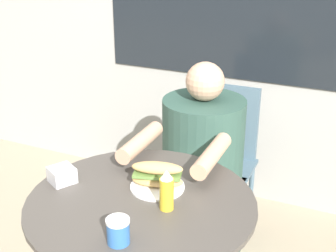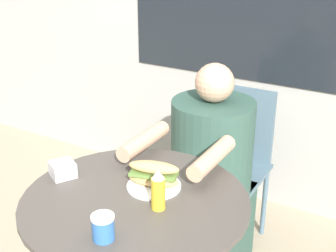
{
  "view_description": "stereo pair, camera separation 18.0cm",
  "coord_description": "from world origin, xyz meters",
  "px_view_note": "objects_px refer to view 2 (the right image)",
  "views": [
    {
      "loc": [
        0.7,
        -1.28,
        1.65
      ],
      "look_at": [
        0.0,
        0.23,
        0.95
      ],
      "focal_mm": 50.0,
      "sensor_mm": 36.0,
      "label": 1
    },
    {
      "loc": [
        0.85,
        -1.19,
        1.65
      ],
      "look_at": [
        0.0,
        0.23,
        0.95
      ],
      "focal_mm": 50.0,
      "sensor_mm": 36.0,
      "label": 2
    }
  ],
  "objects_px": {
    "cafe_table": "(136,242)",
    "sandwich_on_plate": "(154,176)",
    "drink_cup": "(103,227)",
    "seated_diner": "(207,190)",
    "diner_chair": "(236,152)",
    "condiment_bottle": "(158,190)"
  },
  "relations": [
    {
      "from": "cafe_table",
      "to": "sandwich_on_plate",
      "type": "xyz_separation_m",
      "value": [
        0.02,
        0.1,
        0.24
      ]
    },
    {
      "from": "cafe_table",
      "to": "drink_cup",
      "type": "bearing_deg",
      "value": -78.06
    },
    {
      "from": "seated_diner",
      "to": "drink_cup",
      "type": "bearing_deg",
      "value": 92.82
    },
    {
      "from": "diner_chair",
      "to": "drink_cup",
      "type": "bearing_deg",
      "value": 91.77
    },
    {
      "from": "cafe_table",
      "to": "seated_diner",
      "type": "bearing_deg",
      "value": 90.95
    },
    {
      "from": "sandwich_on_plate",
      "to": "drink_cup",
      "type": "distance_m",
      "value": 0.35
    },
    {
      "from": "sandwich_on_plate",
      "to": "drink_cup",
      "type": "xyz_separation_m",
      "value": [
        0.04,
        -0.35,
        -0.0
      ]
    },
    {
      "from": "cafe_table",
      "to": "seated_diner",
      "type": "height_order",
      "value": "seated_diner"
    },
    {
      "from": "diner_chair",
      "to": "drink_cup",
      "type": "relative_size",
      "value": 10.22
    },
    {
      "from": "diner_chair",
      "to": "sandwich_on_plate",
      "type": "distance_m",
      "value": 0.92
    },
    {
      "from": "diner_chair",
      "to": "cafe_table",
      "type": "bearing_deg",
      "value": 89.47
    },
    {
      "from": "drink_cup",
      "to": "condiment_bottle",
      "type": "bearing_deg",
      "value": 76.79
    },
    {
      "from": "cafe_table",
      "to": "seated_diner",
      "type": "distance_m",
      "value": 0.63
    },
    {
      "from": "drink_cup",
      "to": "sandwich_on_plate",
      "type": "bearing_deg",
      "value": 95.93
    },
    {
      "from": "seated_diner",
      "to": "drink_cup",
      "type": "height_order",
      "value": "seated_diner"
    },
    {
      "from": "cafe_table",
      "to": "condiment_bottle",
      "type": "bearing_deg",
      "value": -6.96
    },
    {
      "from": "cafe_table",
      "to": "sandwich_on_plate",
      "type": "height_order",
      "value": "sandwich_on_plate"
    },
    {
      "from": "seated_diner",
      "to": "condiment_bottle",
      "type": "bearing_deg",
      "value": 99.24
    },
    {
      "from": "diner_chair",
      "to": "seated_diner",
      "type": "relative_size",
      "value": 0.79
    },
    {
      "from": "seated_diner",
      "to": "drink_cup",
      "type": "relative_size",
      "value": 12.87
    },
    {
      "from": "seated_diner",
      "to": "sandwich_on_plate",
      "type": "bearing_deg",
      "value": 91.6
    },
    {
      "from": "seated_diner",
      "to": "condiment_bottle",
      "type": "xyz_separation_m",
      "value": [
        0.12,
        -0.64,
        0.36
      ]
    }
  ]
}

